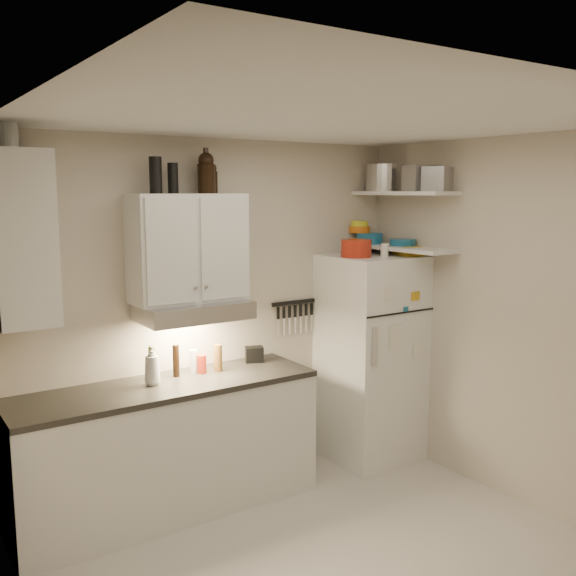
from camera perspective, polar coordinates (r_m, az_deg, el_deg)
floor at (r=4.17m, az=4.39°, el=-23.68°), size 3.20×3.00×0.02m
ceiling at (r=3.55m, az=4.89°, el=14.94°), size 3.20×3.00×0.02m
back_wall at (r=4.89m, az=-6.43°, el=-2.25°), size 3.20×0.02×2.60m
left_wall at (r=2.97m, az=-20.98°, el=-9.97°), size 0.02×3.00×2.60m
right_wall at (r=4.79m, az=19.93°, el=-2.94°), size 0.02×3.00×2.60m
base_cabinet at (r=4.64m, az=-10.64°, el=-14.05°), size 2.10×0.60×0.88m
countertop at (r=4.49m, az=-10.81°, el=-8.61°), size 2.10×0.62×0.04m
upper_cabinet at (r=4.53m, az=-8.89°, el=3.55°), size 0.80×0.33×0.75m
side_cabinet at (r=4.04m, az=-22.88°, el=4.15°), size 0.33×0.55×1.00m
range_hood at (r=4.53m, az=-8.42°, el=-2.00°), size 0.76×0.46×0.12m
fridge at (r=5.40m, az=7.36°, el=-6.13°), size 0.70×0.68×1.70m
shelf_hi at (r=5.26m, az=10.28°, el=8.29°), size 0.30×0.95×0.03m
shelf_lo at (r=5.28m, az=10.15°, el=3.51°), size 0.30×0.95×0.03m
knife_strip at (r=5.22m, az=0.54°, el=-1.29°), size 0.42×0.02×0.03m
dutch_oven at (r=5.10m, az=6.09°, el=3.53°), size 0.32×0.32×0.14m
book_stack at (r=5.29m, az=10.73°, el=3.27°), size 0.24×0.27×0.08m
spice_jar at (r=5.17m, az=8.57°, el=3.35°), size 0.07×0.07×0.10m
stock_pot at (r=5.48m, az=8.60°, el=9.66°), size 0.40×0.40×0.22m
tin_a at (r=5.18m, az=11.57°, el=9.53°), size 0.22×0.21×0.20m
tin_b at (r=5.07m, az=13.16°, el=9.42°), size 0.23×0.23×0.19m
bowl_teal at (r=5.50m, az=7.26°, el=4.41°), size 0.23×0.23×0.09m
bowl_orange at (r=5.52m, az=6.37°, el=5.19°), size 0.18×0.18×0.05m
bowl_yellow at (r=5.51m, az=6.38°, el=5.71°), size 0.14×0.14×0.05m
plates at (r=5.34m, az=10.15°, el=4.01°), size 0.23×0.23×0.05m
growler_a at (r=4.58m, az=-7.29°, el=10.16°), size 0.13×0.13×0.29m
growler_b at (r=4.68m, az=-6.86°, el=9.71°), size 0.10×0.10×0.22m
thermos_a at (r=4.51m, az=-10.19°, el=9.58°), size 0.09×0.09×0.21m
thermos_b at (r=4.41m, az=-11.69°, el=9.80°), size 0.09×0.09×0.24m
side_jar at (r=4.05m, az=-23.78°, el=12.42°), size 0.13×0.13×0.17m
soap_bottle at (r=4.44m, az=-12.00°, el=-6.51°), size 0.15×0.16×0.31m
pepper_mill at (r=4.71m, az=-6.25°, el=-6.19°), size 0.07×0.07×0.20m
oil_bottle at (r=4.57m, az=-12.01°, el=-6.54°), size 0.06×0.06×0.24m
vinegar_bottle at (r=4.61m, az=-9.93°, el=-6.37°), size 0.06×0.06×0.23m
clear_bottle at (r=4.69m, az=-8.41°, el=-6.46°), size 0.06×0.06×0.17m
red_jar at (r=4.68m, az=-7.67°, el=-6.71°), size 0.08×0.08×0.13m
caddy at (r=4.94m, az=-3.02°, el=-5.91°), size 0.16×0.14×0.12m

